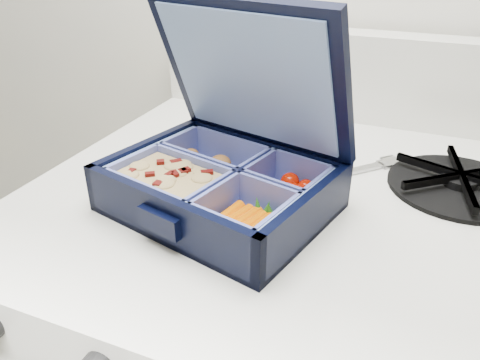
% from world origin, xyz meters
% --- Properties ---
extents(bento_box, '(0.26, 0.22, 0.05)m').
position_xyz_m(bento_box, '(0.20, 1.61, 0.89)').
color(bento_box, black).
rests_on(bento_box, stove).
extents(burner_grate, '(0.21, 0.21, 0.02)m').
position_xyz_m(burner_grate, '(0.44, 1.76, 0.87)').
color(burner_grate, black).
rests_on(burner_grate, stove).
extents(burner_grate_rear, '(0.21, 0.21, 0.02)m').
position_xyz_m(burner_grate_rear, '(0.13, 1.81, 0.87)').
color(burner_grate_rear, black).
rests_on(burner_grate_rear, stove).
extents(fork, '(0.13, 0.14, 0.01)m').
position_xyz_m(fork, '(0.30, 1.73, 0.86)').
color(fork, '#A7A7A7').
rests_on(fork, stove).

